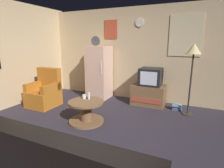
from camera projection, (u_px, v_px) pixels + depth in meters
ground_plane at (86, 135)px, 3.22m from camera, size 12.00×12.00×0.00m
wall_with_art at (132, 54)px, 5.09m from camera, size 5.20×0.12×2.53m
fridge at (99, 72)px, 5.21m from camera, size 0.60×0.62×1.77m
tv_stand at (148, 95)px, 4.71m from camera, size 0.84×0.53×0.53m
crt_tv at (151, 77)px, 4.58m from camera, size 0.54×0.51×0.44m
standing_lamp at (193, 54)px, 3.81m from camera, size 0.32×0.32×1.59m
coffee_table at (86, 112)px, 3.69m from camera, size 0.72×0.72×0.45m
wine_glass at (89, 96)px, 3.75m from camera, size 0.05×0.05×0.15m
mug_ceramic_white at (84, 97)px, 3.79m from camera, size 0.08×0.08×0.09m
remote_control at (87, 98)px, 3.81m from camera, size 0.15×0.12×0.02m
armchair at (45, 93)px, 4.63m from camera, size 0.68×0.68×0.96m
book_stack at (177, 107)px, 4.37m from camera, size 0.22×0.17×0.14m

